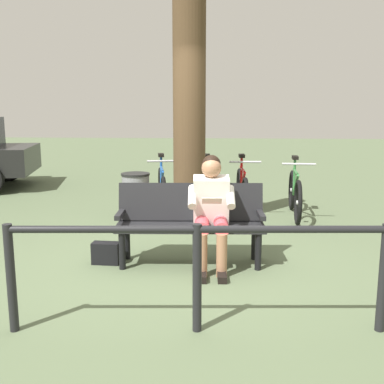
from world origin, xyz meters
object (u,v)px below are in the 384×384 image
at_px(bicycle_green, 201,191).
at_px(bicycle_black, 295,194).
at_px(bench, 190,217).
at_px(bicycle_red, 242,191).
at_px(bicycle_purple, 162,190).
at_px(person_reading, 211,207).
at_px(litter_bin, 136,199).
at_px(handbag, 106,253).
at_px(tree_trunk, 189,100).

bearing_deg(bicycle_green, bicycle_black, 99.25).
xyz_separation_m(bench, bicycle_green, (-0.02, -2.44, -0.15)).
bearing_deg(bicycle_red, bicycle_purple, -93.71).
height_order(person_reading, bicycle_black, person_reading).
height_order(litter_bin, bicycle_purple, bicycle_purple).
height_order(handbag, litter_bin, litter_bin).
bearing_deg(bench, tree_trunk, -88.43).
xyz_separation_m(person_reading, bicycle_purple, (0.86, -2.62, -0.31)).
relative_size(bench, bicycle_green, 1.00).
distance_m(person_reading, tree_trunk, 2.01).
bearing_deg(bench, bicycle_black, -126.42).
distance_m(bicycle_red, bicycle_green, 0.66).
relative_size(litter_bin, bicycle_green, 0.47).
bearing_deg(bicycle_purple, tree_trunk, 17.63).
bearing_deg(bicycle_green, litter_bin, -27.69).
height_order(handbag, bicycle_green, bicycle_green).
relative_size(tree_trunk, bicycle_red, 2.13).
relative_size(handbag, tree_trunk, 0.08).
distance_m(bicycle_black, bicycle_red, 0.84).
distance_m(person_reading, bicycle_black, 2.71).
xyz_separation_m(bicycle_red, bicycle_green, (0.66, -0.00, 0.00)).
bearing_deg(handbag, bicycle_purple, -96.54).
xyz_separation_m(tree_trunk, bicycle_green, (-0.13, -0.96, -1.43)).
bearing_deg(bench, bicycle_purple, -78.47).
bearing_deg(litter_bin, person_reading, 123.40).
height_order(tree_trunk, bicycle_green, tree_trunk).
bearing_deg(bicycle_green, tree_trunk, 9.85).
relative_size(tree_trunk, bicycle_black, 2.13).
relative_size(litter_bin, bicycle_purple, 0.46).
bearing_deg(handbag, bench, -172.34).
height_order(handbag, bicycle_red, bicycle_red).
bearing_deg(bicycle_black, bench, -30.04).
bearing_deg(person_reading, bicycle_red, -102.50).
bearing_deg(handbag, bicycle_green, -110.16).
distance_m(litter_bin, bicycle_black, 2.47).
height_order(tree_trunk, bicycle_red, tree_trunk).
height_order(tree_trunk, litter_bin, tree_trunk).
bearing_deg(bench, bicycle_red, -108.25).
bearing_deg(tree_trunk, person_reading, 101.81).
xyz_separation_m(bench, litter_bin, (0.89, -1.54, -0.12)).
bearing_deg(person_reading, bicycle_green, -88.03).
distance_m(person_reading, bicycle_red, 2.65).
height_order(bench, tree_trunk, tree_trunk).
bearing_deg(bench, person_reading, 143.66).
bearing_deg(bicycle_green, handbag, -2.66).
height_order(bicycle_red, bicycle_purple, same).
xyz_separation_m(person_reading, bicycle_green, (0.21, -2.60, -0.31)).
xyz_separation_m(tree_trunk, bicycle_red, (-0.79, -0.96, -1.43)).
xyz_separation_m(bench, bicycle_purple, (0.63, -2.47, -0.15)).
height_order(bench, bicycle_purple, bicycle_purple).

